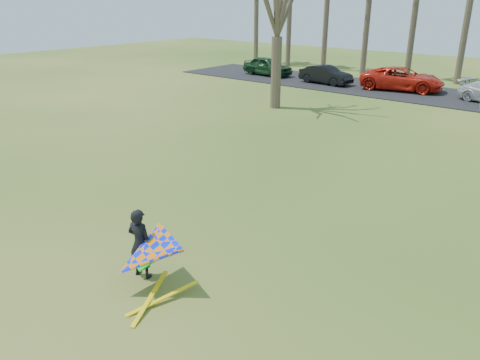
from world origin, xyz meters
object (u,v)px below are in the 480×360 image
Objects in this scene: car_1 at (326,75)px; car_2 at (402,79)px; kite_flyer at (144,254)px; car_0 at (268,66)px.

car_2 is at bearing -73.83° from car_1.
kite_flyer is at bearing 179.00° from car_2.
kite_flyer is at bearing -144.07° from car_0.
car_1 is 0.73× the size of car_2.
car_2 is 2.42× the size of kite_flyer.
car_1 is 28.74m from kite_flyer.
kite_flyer reaches higher than car_2.
car_2 reaches higher than car_1.
kite_flyer is (10.68, -26.69, 0.10)m from car_1.
kite_flyer reaches higher than car_0.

